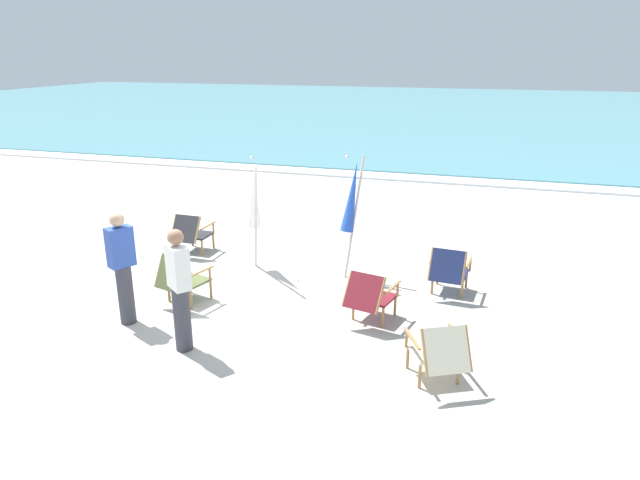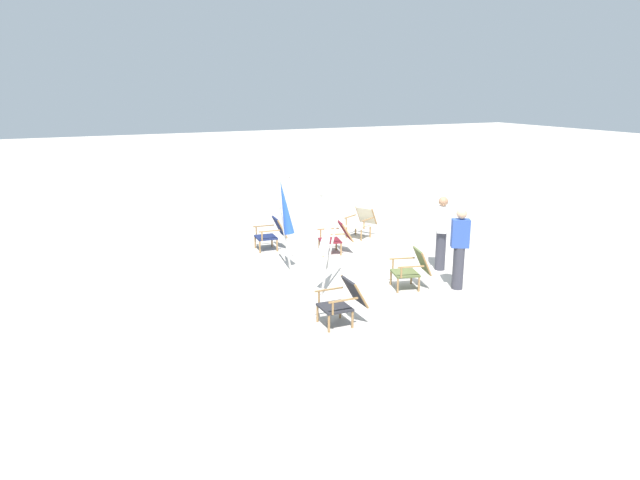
{
  "view_description": "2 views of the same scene",
  "coord_description": "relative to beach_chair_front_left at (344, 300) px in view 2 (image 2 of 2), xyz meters",
  "views": [
    {
      "loc": [
        3.32,
        -7.29,
        3.71
      ],
      "look_at": [
        0.81,
        0.88,
        0.83
      ],
      "focal_mm": 32.0,
      "sensor_mm": 36.0,
      "label": 1
    },
    {
      "loc": [
        -9.95,
        6.02,
        3.91
      ],
      "look_at": [
        0.63,
        0.97,
        0.74
      ],
      "focal_mm": 32.0,
      "sensor_mm": 36.0,
      "label": 2
    }
  ],
  "objects": [
    {
      "name": "ground_plane",
      "position": [
        2.0,
        -1.78,
        -0.42
      ],
      "size": [
        80.0,
        80.0,
        0.0
      ],
      "primitive_type": "plane",
      "color": "#B2AAA0"
    },
    {
      "name": "beach_chair_front_left",
      "position": [
        0.0,
        0.0,
        0.0
      ],
      "size": [
        0.61,
        0.78,
        0.78
      ],
      "color": "#28282D",
      "rests_on": "ground"
    },
    {
      "name": "beach_chair_mid_center",
      "position": [
        4.93,
        -3.16,
        0.0
      ],
      "size": [
        0.85,
        0.93,
        0.78
      ],
      "color": "beige",
      "rests_on": "ground"
    },
    {
      "name": "beach_chair_front_right",
      "position": [
        0.97,
        -2.07,
        0.01
      ],
      "size": [
        0.75,
        0.84,
        0.8
      ],
      "color": "#515B33",
      "rests_on": "ground"
    },
    {
      "name": "beach_chair_back_left",
      "position": [
        3.83,
        -1.84,
        -0.0
      ],
      "size": [
        0.73,
        0.88,
        0.77
      ],
      "color": "maroon",
      "rests_on": "ground"
    },
    {
      "name": "beach_chair_far_center",
      "position": [
        4.82,
        -0.55,
        0.0
      ],
      "size": [
        0.64,
        0.78,
        0.8
      ],
      "color": "#19234C",
      "rests_on": "ground"
    },
    {
      "name": "umbrella_furled_blue",
      "position": [
        3.16,
        -0.23,
        0.95
      ],
      "size": [
        0.43,
        0.45,
        2.1
      ],
      "color": "#B7B2A8",
      "rests_on": "ground"
    },
    {
      "name": "umbrella_furled_white",
      "position": [
        1.52,
        -0.47,
        0.88
      ],
      "size": [
        0.52,
        0.79,
        2.0
      ],
      "color": "#B7B2A8",
      "rests_on": "ground"
    },
    {
      "name": "person_near_chairs",
      "position": [
        1.7,
        -3.29,
        0.42
      ],
      "size": [
        0.39,
        0.37,
        1.63
      ],
      "color": "#383842",
      "rests_on": "ground"
    },
    {
      "name": "person_by_waterline",
      "position": [
        0.55,
        -2.85,
        0.42
      ],
      "size": [
        0.34,
        0.39,
        1.63
      ],
      "color": "#383842",
      "rests_on": "ground"
    }
  ]
}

